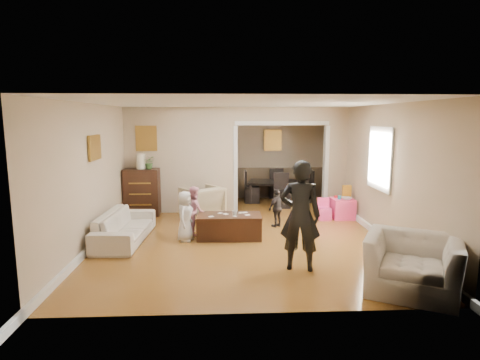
{
  "coord_description": "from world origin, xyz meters",
  "views": [
    {
      "loc": [
        -0.37,
        -7.93,
        2.34
      ],
      "look_at": [
        0.0,
        0.2,
        1.05
      ],
      "focal_mm": 29.43,
      "sensor_mm": 36.0,
      "label": 1
    }
  ],
  "objects_px": {
    "sofa": "(125,226)",
    "dining_table": "(279,192)",
    "dresser": "(142,192)",
    "adult_person": "(300,216)",
    "child_kneel_a": "(185,216)",
    "coffee_cup": "(235,213)",
    "child_toddler": "(277,208)",
    "child_kneel_b": "(195,210)",
    "armchair_back": "(202,202)",
    "armchair_front": "(412,264)",
    "table_lamp": "(141,161)",
    "play_table": "(342,209)",
    "coffee_table": "(229,226)",
    "cyan_cup": "(339,197)"
  },
  "relations": [
    {
      "from": "dresser",
      "to": "child_kneel_a",
      "type": "distance_m",
      "value": 2.41
    },
    {
      "from": "child_kneel_b",
      "to": "child_toddler",
      "type": "relative_size",
      "value": 1.18
    },
    {
      "from": "armchair_back",
      "to": "play_table",
      "type": "xyz_separation_m",
      "value": [
        3.29,
        -0.15,
        -0.15
      ]
    },
    {
      "from": "sofa",
      "to": "table_lamp",
      "type": "xyz_separation_m",
      "value": [
        -0.06,
        2.02,
        1.03
      ]
    },
    {
      "from": "coffee_table",
      "to": "coffee_cup",
      "type": "height_order",
      "value": "coffee_cup"
    },
    {
      "from": "child_kneel_a",
      "to": "armchair_front",
      "type": "bearing_deg",
      "value": -114.16
    },
    {
      "from": "child_kneel_b",
      "to": "dining_table",
      "type": "bearing_deg",
      "value": -53.71
    },
    {
      "from": "coffee_table",
      "to": "dining_table",
      "type": "bearing_deg",
      "value": 66.17
    },
    {
      "from": "armchair_front",
      "to": "table_lamp",
      "type": "xyz_separation_m",
      "value": [
        -4.48,
        4.47,
        0.93
      ]
    },
    {
      "from": "child_toddler",
      "to": "child_kneel_b",
      "type": "bearing_deg",
      "value": -23.44
    },
    {
      "from": "cyan_cup",
      "to": "sofa",
      "type": "bearing_deg",
      "value": -162.57
    },
    {
      "from": "sofa",
      "to": "coffee_table",
      "type": "xyz_separation_m",
      "value": [
        2.01,
        0.1,
        -0.05
      ]
    },
    {
      "from": "coffee_table",
      "to": "dining_table",
      "type": "height_order",
      "value": "dining_table"
    },
    {
      "from": "adult_person",
      "to": "child_kneel_a",
      "type": "height_order",
      "value": "adult_person"
    },
    {
      "from": "sofa",
      "to": "dining_table",
      "type": "height_order",
      "value": "dining_table"
    },
    {
      "from": "table_lamp",
      "to": "child_kneel_b",
      "type": "bearing_deg",
      "value": -49.87
    },
    {
      "from": "dining_table",
      "to": "child_toddler",
      "type": "relative_size",
      "value": 2.0
    },
    {
      "from": "cyan_cup",
      "to": "child_toddler",
      "type": "distance_m",
      "value": 1.64
    },
    {
      "from": "coffee_table",
      "to": "child_kneel_b",
      "type": "distance_m",
      "value": 0.8
    },
    {
      "from": "coffee_table",
      "to": "play_table",
      "type": "distance_m",
      "value": 3.02
    },
    {
      "from": "dining_table",
      "to": "child_kneel_a",
      "type": "bearing_deg",
      "value": -112.73
    },
    {
      "from": "armchair_back",
      "to": "dresser",
      "type": "bearing_deg",
      "value": -50.47
    },
    {
      "from": "armchair_front",
      "to": "adult_person",
      "type": "xyz_separation_m",
      "value": [
        -1.36,
        0.87,
        0.47
      ]
    },
    {
      "from": "dresser",
      "to": "adult_person",
      "type": "relative_size",
      "value": 0.66
    },
    {
      "from": "child_kneel_b",
      "to": "dresser",
      "type": "bearing_deg",
      "value": 22.27
    },
    {
      "from": "armchair_back",
      "to": "armchair_front",
      "type": "bearing_deg",
      "value": 90.37
    },
    {
      "from": "dresser",
      "to": "child_toddler",
      "type": "relative_size",
      "value": 1.37
    },
    {
      "from": "armchair_back",
      "to": "adult_person",
      "type": "distance_m",
      "value": 3.66
    },
    {
      "from": "sofa",
      "to": "cyan_cup",
      "type": "bearing_deg",
      "value": -69.77
    },
    {
      "from": "coffee_table",
      "to": "sofa",
      "type": "bearing_deg",
      "value": -177.19
    },
    {
      "from": "dresser",
      "to": "child_toddler",
      "type": "bearing_deg",
      "value": -20.61
    },
    {
      "from": "armchair_back",
      "to": "armchair_front",
      "type": "height_order",
      "value": "armchair_front"
    },
    {
      "from": "armchair_back",
      "to": "table_lamp",
      "type": "bearing_deg",
      "value": -50.47
    },
    {
      "from": "coffee_cup",
      "to": "play_table",
      "type": "distance_m",
      "value": 2.97
    },
    {
      "from": "armchair_front",
      "to": "dining_table",
      "type": "relative_size",
      "value": 0.71
    },
    {
      "from": "dresser",
      "to": "child_kneel_a",
      "type": "xyz_separation_m",
      "value": [
        1.22,
        -2.07,
        -0.08
      ]
    },
    {
      "from": "table_lamp",
      "to": "play_table",
      "type": "relative_size",
      "value": 0.73
    },
    {
      "from": "coffee_cup",
      "to": "adult_person",
      "type": "distance_m",
      "value": 1.92
    },
    {
      "from": "table_lamp",
      "to": "child_kneel_a",
      "type": "height_order",
      "value": "table_lamp"
    },
    {
      "from": "child_kneel_a",
      "to": "child_toddler",
      "type": "distance_m",
      "value": 2.1
    },
    {
      "from": "coffee_cup",
      "to": "sofa",
      "type": "bearing_deg",
      "value": -178.68
    },
    {
      "from": "sofa",
      "to": "armchair_front",
      "type": "bearing_deg",
      "value": -116.18
    },
    {
      "from": "sofa",
      "to": "coffee_cup",
      "type": "distance_m",
      "value": 2.12
    },
    {
      "from": "dining_table",
      "to": "child_kneel_a",
      "type": "xyz_separation_m",
      "value": [
        -2.29,
        -3.41,
        0.19
      ]
    },
    {
      "from": "coffee_table",
      "to": "cyan_cup",
      "type": "relative_size",
      "value": 15.48
    },
    {
      "from": "dresser",
      "to": "adult_person",
      "type": "height_order",
      "value": "adult_person"
    },
    {
      "from": "child_kneel_b",
      "to": "child_toddler",
      "type": "height_order",
      "value": "child_kneel_b"
    },
    {
      "from": "play_table",
      "to": "dining_table",
      "type": "xyz_separation_m",
      "value": [
        -1.24,
        1.87,
        0.06
      ]
    },
    {
      "from": "armchair_front",
      "to": "child_toddler",
      "type": "height_order",
      "value": "child_toddler"
    },
    {
      "from": "coffee_cup",
      "to": "child_kneel_a",
      "type": "distance_m",
      "value": 0.96
    }
  ]
}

